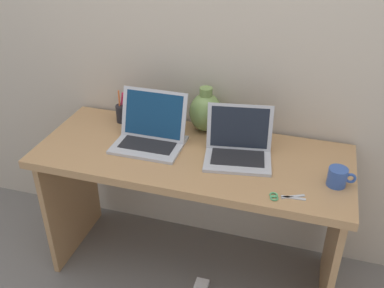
{
  "coord_description": "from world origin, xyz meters",
  "views": [
    {
      "loc": [
        0.51,
        -1.68,
        1.86
      ],
      "look_at": [
        0.0,
        0.0,
        0.81
      ],
      "focal_mm": 40.84,
      "sensor_mm": 36.0,
      "label": 1
    }
  ],
  "objects_px": {
    "green_vase": "(206,112)",
    "power_brick": "(202,285)",
    "scissors": "(281,197)",
    "laptop_right": "(238,145)",
    "coffee_mug": "(338,177)",
    "laptop_left": "(151,131)",
    "pen_cup": "(123,113)"
  },
  "relations": [
    {
      "from": "laptop_left",
      "to": "green_vase",
      "type": "bearing_deg",
      "value": 42.84
    },
    {
      "from": "laptop_right",
      "to": "pen_cup",
      "type": "distance_m",
      "value": 0.68
    },
    {
      "from": "laptop_left",
      "to": "power_brick",
      "type": "bearing_deg",
      "value": -27.45
    },
    {
      "from": "green_vase",
      "to": "laptop_left",
      "type": "bearing_deg",
      "value": -137.16
    },
    {
      "from": "scissors",
      "to": "laptop_left",
      "type": "bearing_deg",
      "value": 158.82
    },
    {
      "from": "laptop_left",
      "to": "green_vase",
      "type": "distance_m",
      "value": 0.3
    },
    {
      "from": "laptop_left",
      "to": "pen_cup",
      "type": "relative_size",
      "value": 1.88
    },
    {
      "from": "laptop_left",
      "to": "coffee_mug",
      "type": "relative_size",
      "value": 2.81
    },
    {
      "from": "green_vase",
      "to": "coffee_mug",
      "type": "height_order",
      "value": "green_vase"
    },
    {
      "from": "pen_cup",
      "to": "scissors",
      "type": "bearing_deg",
      "value": -25.59
    },
    {
      "from": "green_vase",
      "to": "power_brick",
      "type": "bearing_deg",
      "value": -76.0
    },
    {
      "from": "power_brick",
      "to": "laptop_right",
      "type": "bearing_deg",
      "value": 53.48
    },
    {
      "from": "laptop_right",
      "to": "power_brick",
      "type": "bearing_deg",
      "value": -126.52
    },
    {
      "from": "green_vase",
      "to": "scissors",
      "type": "xyz_separation_m",
      "value": [
        0.45,
        -0.46,
        -0.1
      ]
    },
    {
      "from": "scissors",
      "to": "laptop_right",
      "type": "bearing_deg",
      "value": 131.73
    },
    {
      "from": "laptop_right",
      "to": "scissors",
      "type": "xyz_separation_m",
      "value": [
        0.23,
        -0.26,
        -0.06
      ]
    },
    {
      "from": "power_brick",
      "to": "pen_cup",
      "type": "bearing_deg",
      "value": 148.38
    },
    {
      "from": "power_brick",
      "to": "coffee_mug",
      "type": "bearing_deg",
      "value": 5.88
    },
    {
      "from": "pen_cup",
      "to": "coffee_mug",
      "type": "bearing_deg",
      "value": -13.81
    },
    {
      "from": "laptop_left",
      "to": "laptop_right",
      "type": "relative_size",
      "value": 0.97
    },
    {
      "from": "pen_cup",
      "to": "scissors",
      "type": "relative_size",
      "value": 1.19
    },
    {
      "from": "coffee_mug",
      "to": "scissors",
      "type": "distance_m",
      "value": 0.27
    },
    {
      "from": "green_vase",
      "to": "scissors",
      "type": "distance_m",
      "value": 0.65
    },
    {
      "from": "coffee_mug",
      "to": "scissors",
      "type": "height_order",
      "value": "coffee_mug"
    },
    {
      "from": "scissors",
      "to": "green_vase",
      "type": "bearing_deg",
      "value": 133.95
    },
    {
      "from": "pen_cup",
      "to": "power_brick",
      "type": "xyz_separation_m",
      "value": [
        0.54,
        -0.33,
        -0.79
      ]
    },
    {
      "from": "laptop_right",
      "to": "power_brick",
      "type": "relative_size",
      "value": 4.85
    },
    {
      "from": "pen_cup",
      "to": "laptop_right",
      "type": "bearing_deg",
      "value": -14.17
    },
    {
      "from": "laptop_right",
      "to": "pen_cup",
      "type": "height_order",
      "value": "laptop_right"
    },
    {
      "from": "scissors",
      "to": "power_brick",
      "type": "bearing_deg",
      "value": 164.81
    },
    {
      "from": "laptop_right",
      "to": "green_vase",
      "type": "relative_size",
      "value": 1.44
    },
    {
      "from": "green_vase",
      "to": "coffee_mug",
      "type": "xyz_separation_m",
      "value": [
        0.66,
        -0.31,
        -0.06
      ]
    }
  ]
}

